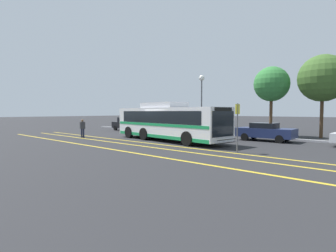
{
  "coord_description": "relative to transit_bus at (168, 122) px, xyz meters",
  "views": [
    {
      "loc": [
        14.24,
        -15.29,
        2.33
      ],
      "look_at": [
        0.32,
        0.15,
        1.17
      ],
      "focal_mm": 28.0,
      "sensor_mm": 36.0,
      "label": 1
    }
  ],
  "objects": [
    {
      "name": "parked_car_1",
      "position": [
        -6.0,
        5.49,
        -0.8
      ],
      "size": [
        4.27,
        2.08,
        1.43
      ],
      "rotation": [
        0.0,
        0.0,
        -1.58
      ],
      "color": "maroon",
      "rests_on": "ground_plane"
    },
    {
      "name": "bus_stop_sign",
      "position": [
        7.01,
        -1.93,
        0.23
      ],
      "size": [
        0.08,
        0.4,
        2.79
      ],
      "rotation": [
        0.0,
        0.0,
        -1.7
      ],
      "color": "#59595E",
      "rests_on": "ground_plane"
    },
    {
      "name": "transit_bus",
      "position": [
        0.0,
        0.0,
        0.0
      ],
      "size": [
        11.29,
        3.8,
        3.06
      ],
      "rotation": [
        0.0,
        0.0,
        -1.7
      ],
      "color": "silver",
      "rests_on": "ground_plane"
    },
    {
      "name": "parked_car_3",
      "position": [
        5.86,
        5.05,
        -0.78
      ],
      "size": [
        4.35,
        2.07,
        1.43
      ],
      "rotation": [
        0.0,
        0.0,
        -1.55
      ],
      "color": "navy",
      "rests_on": "ground_plane"
    },
    {
      "name": "tree_0",
      "position": [
        8.6,
        10.56,
        3.68
      ],
      "size": [
        4.07,
        4.07,
        7.25
      ],
      "color": "#513823",
      "rests_on": "ground_plane"
    },
    {
      "name": "tree_2",
      "position": [
        4.66,
        9.29,
        3.35
      ],
      "size": [
        3.23,
        3.23,
        6.51
      ],
      "color": "#513823",
      "rests_on": "ground_plane"
    },
    {
      "name": "pedestrian_0",
      "position": [
        -7.19,
        -3.34,
        -0.6
      ],
      "size": [
        0.3,
        0.46,
        1.63
      ],
      "rotation": [
        0.0,
        0.0,
        1.37
      ],
      "color": "#191E38",
      "rests_on": "ground_plane"
    },
    {
      "name": "parked_car_0",
      "position": [
        -11.2,
        4.95,
        -0.72
      ],
      "size": [
        4.06,
        2.01,
        1.62
      ],
      "rotation": [
        0.0,
        0.0,
        -1.6
      ],
      "color": "black",
      "rests_on": "ground_plane"
    },
    {
      "name": "lane_strip_0",
      "position": [
        0.02,
        -2.2,
        -1.52
      ],
      "size": [
        30.79,
        0.2,
        0.01
      ],
      "primitive_type": "cube",
      "rotation": [
        0.0,
        0.0,
        1.57
      ],
      "color": "gold",
      "rests_on": "ground_plane"
    },
    {
      "name": "parked_car_2",
      "position": [
        -0.66,
        5.27,
        -0.79
      ],
      "size": [
        4.43,
        1.92,
        1.45
      ],
      "rotation": [
        0.0,
        0.0,
        1.61
      ],
      "color": "#9E9EA3",
      "rests_on": "ground_plane"
    },
    {
      "name": "lane_strip_1",
      "position": [
        0.02,
        -3.61,
        -1.52
      ],
      "size": [
        30.79,
        0.2,
        0.01
      ],
      "primitive_type": "cube",
      "rotation": [
        0.0,
        0.0,
        1.57
      ],
      "color": "gold",
      "rests_on": "ground_plane"
    },
    {
      "name": "lane_strip_2",
      "position": [
        0.02,
        -5.89,
        -1.52
      ],
      "size": [
        30.79,
        0.2,
        0.01
      ],
      "primitive_type": "cube",
      "rotation": [
        0.0,
        0.0,
        1.57
      ],
      "color": "gold",
      "rests_on": "ground_plane"
    },
    {
      "name": "curb_strip",
      "position": [
        0.02,
        6.82,
        -1.44
      ],
      "size": [
        38.79,
        0.36,
        0.15
      ],
      "primitive_type": "cube",
      "color": "#99999E",
      "rests_on": "ground_plane"
    },
    {
      "name": "ground_plane",
      "position": [
        -0.3,
        -0.15,
        -1.52
      ],
      "size": [
        220.0,
        220.0,
        0.0
      ],
      "primitive_type": "plane",
      "color": "#262628"
    },
    {
      "name": "street_lamp",
      "position": [
        -1.9,
        7.39,
        3.19
      ],
      "size": [
        0.57,
        0.57,
        6.11
      ],
      "color": "#59595E",
      "rests_on": "ground_plane"
    }
  ]
}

